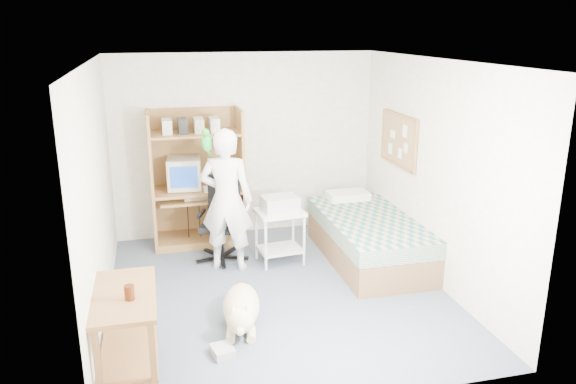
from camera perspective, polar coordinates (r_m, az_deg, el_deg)
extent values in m
plane|color=#495364|center=(6.33, -1.03, -10.06)|extent=(4.00, 4.00, 0.00)
cube|color=beige|center=(7.78, -4.37, 4.76)|extent=(3.60, 0.02, 2.50)
cube|color=beige|center=(6.50, 14.59, 1.90)|extent=(0.02, 4.00, 2.50)
cube|color=beige|center=(5.77, -18.82, -0.29)|extent=(0.02, 4.00, 2.50)
cube|color=white|center=(5.67, -1.17, 13.18)|extent=(3.60, 4.00, 0.02)
cube|color=olive|center=(7.47, -13.64, 1.08)|extent=(0.04, 0.60, 1.80)
cube|color=olive|center=(7.56, -4.82, 1.67)|extent=(0.04, 0.60, 1.80)
cube|color=olive|center=(7.77, -9.39, 1.92)|extent=(1.20, 0.02, 1.80)
cube|color=olive|center=(7.53, -9.15, 0.20)|extent=(1.12, 0.60, 0.04)
cube|color=olive|center=(7.49, -9.06, -0.70)|extent=(1.00, 0.50, 0.03)
cube|color=olive|center=(7.36, -9.42, 5.89)|extent=(1.12, 0.55, 0.03)
cube|color=olive|center=(7.75, -8.92, -4.69)|extent=(1.12, 0.60, 0.10)
cube|color=brown|center=(7.14, 8.15, -5.45)|extent=(1.00, 2.00, 0.36)
cube|color=#2A7070|center=(7.04, 8.24, -3.34)|extent=(1.02, 2.02, 0.20)
cube|color=white|center=(7.70, 6.08, -0.40)|extent=(0.55, 0.35, 0.12)
cube|color=brown|center=(4.81, -16.31, -10.08)|extent=(0.50, 1.00, 0.04)
cube|color=brown|center=(4.62, -18.68, -16.91)|extent=(0.05, 0.05, 0.70)
cube|color=brown|center=(4.60, -13.51, -16.66)|extent=(0.05, 0.05, 0.70)
cube|color=brown|center=(5.40, -17.98, -11.71)|extent=(0.05, 0.05, 0.70)
cube|color=brown|center=(5.38, -13.65, -11.47)|extent=(0.05, 0.05, 0.70)
cube|color=brown|center=(5.07, -15.81, -15.46)|extent=(0.46, 0.92, 0.03)
cube|color=olive|center=(7.23, 11.19, 5.20)|extent=(0.03, 0.90, 0.60)
cube|color=brown|center=(7.17, 11.30, 7.63)|extent=(0.04, 0.94, 0.04)
cube|color=brown|center=(7.29, 11.03, 2.81)|extent=(0.04, 0.94, 0.04)
cylinder|color=black|center=(7.16, -6.73, -6.54)|extent=(0.58, 0.58, 0.06)
cylinder|color=black|center=(7.09, -6.78, -5.17)|extent=(0.06, 0.06, 0.39)
cube|color=black|center=(7.01, -6.84, -3.40)|extent=(0.58, 0.58, 0.08)
cube|color=black|center=(7.11, -6.49, -0.37)|extent=(0.40, 0.20, 0.53)
cube|color=black|center=(7.02, -8.80, -2.18)|extent=(0.14, 0.29, 0.04)
cube|color=black|center=(6.90, -4.93, -2.37)|extent=(0.14, 0.29, 0.04)
imported|color=white|center=(6.65, -6.26, -0.82)|extent=(0.73, 0.61, 1.72)
ellipsoid|color=#138524|center=(6.48, -8.24, 4.97)|extent=(0.13, 0.13, 0.20)
sphere|color=#138524|center=(6.42, -8.37, 6.01)|extent=(0.09, 0.09, 0.09)
cone|color=#EC4215|center=(6.37, -8.48, 5.93)|extent=(0.05, 0.05, 0.03)
cylinder|color=#138524|center=(6.55, -8.08, 4.06)|extent=(0.08, 0.14, 0.12)
ellipsoid|color=#C6B085|center=(5.68, -4.76, -11.47)|extent=(0.49, 0.81, 0.34)
sphere|color=#C6B085|center=(5.27, -4.88, -12.83)|extent=(0.26, 0.26, 0.26)
cone|color=#C6B085|center=(5.19, -5.64, -11.82)|extent=(0.07, 0.07, 0.10)
cone|color=#C6B085|center=(5.19, -4.20, -11.81)|extent=(0.07, 0.07, 0.10)
ellipsoid|color=#C6B085|center=(5.19, -4.90, -13.81)|extent=(0.11, 0.15, 0.09)
cylinder|color=#C6B085|center=(6.07, -4.66, -10.21)|extent=(0.11, 0.25, 0.12)
cube|color=silver|center=(6.84, -0.83, -2.08)|extent=(0.61, 0.51, 0.04)
cube|color=silver|center=(7.00, -0.82, -5.82)|extent=(0.56, 0.46, 0.03)
cylinder|color=silver|center=(6.73, -2.51, -5.37)|extent=(0.03, 0.03, 0.65)
cylinder|color=silver|center=(6.83, 1.56, -5.00)|extent=(0.03, 0.03, 0.65)
cylinder|color=silver|center=(7.07, -3.12, -4.25)|extent=(0.03, 0.03, 0.65)
cylinder|color=silver|center=(7.17, 0.75, -3.92)|extent=(0.03, 0.03, 0.65)
cube|color=#B8B8B3|center=(6.80, -0.84, -1.19)|extent=(0.45, 0.37, 0.18)
cube|color=beige|center=(7.51, -10.50, 1.94)|extent=(0.46, 0.48, 0.41)
cube|color=navy|center=(7.29, -10.53, 1.50)|extent=(0.34, 0.04, 0.28)
cube|color=beige|center=(7.44, -8.84, -0.55)|extent=(0.46, 0.19, 0.03)
cylinder|color=gold|center=(7.50, -6.67, 0.86)|extent=(0.08, 0.08, 0.12)
cylinder|color=#401A0A|center=(4.67, -15.82, -9.81)|extent=(0.08, 0.08, 0.12)
cube|color=#A7A7A2|center=(5.24, -6.66, -15.75)|extent=(0.22, 0.25, 0.08)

